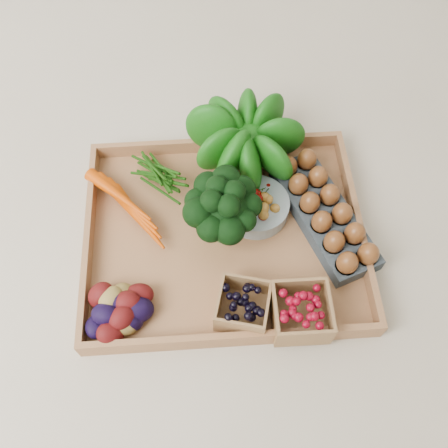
{
  "coord_description": "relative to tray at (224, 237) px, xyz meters",
  "views": [
    {
      "loc": [
        -0.03,
        -0.48,
        0.9
      ],
      "look_at": [
        0.0,
        0.0,
        0.06
      ],
      "focal_mm": 40.0,
      "sensor_mm": 36.0,
      "label": 1
    }
  ],
  "objects": [
    {
      "name": "tray",
      "position": [
        0.0,
        0.0,
        0.0
      ],
      "size": [
        0.55,
        0.45,
        0.01
      ],
      "primitive_type": "cube",
      "color": "#A67145",
      "rests_on": "ground"
    },
    {
      "name": "ground",
      "position": [
        0.0,
        0.0,
        -0.01
      ],
      "size": [
        4.0,
        4.0,
        0.0
      ],
      "primitive_type": "plane",
      "color": "beige",
      "rests_on": "ground"
    },
    {
      "name": "lettuce",
      "position": [
        0.06,
        0.19,
        0.09
      ],
      "size": [
        0.17,
        0.17,
        0.17
      ],
      "primitive_type": "sphere",
      "color": "#0D4B0B",
      "rests_on": "tray"
    },
    {
      "name": "punnet_raspberry",
      "position": [
        0.13,
        -0.19,
        0.04
      ],
      "size": [
        0.1,
        0.1,
        0.07
      ],
      "primitive_type": "cube",
      "rotation": [
        0.0,
        0.0,
        -0.01
      ],
      "color": "maroon",
      "rests_on": "tray"
    },
    {
      "name": "egg_carton",
      "position": [
        0.2,
        0.02,
        0.02
      ],
      "size": [
        0.19,
        0.31,
        0.03
      ],
      "primitive_type": "cube",
      "rotation": [
        0.0,
        0.0,
        0.35
      ],
      "color": "#353D43",
      "rests_on": "tray"
    },
    {
      "name": "punnet_blackberry",
      "position": [
        0.02,
        -0.17,
        0.04
      ],
      "size": [
        0.11,
        0.11,
        0.06
      ],
      "primitive_type": "cube",
      "rotation": [
        0.0,
        0.0,
        -0.26
      ],
      "color": "black",
      "rests_on": "tray"
    },
    {
      "name": "potatoes",
      "position": [
        -0.2,
        -0.16,
        0.05
      ],
      "size": [
        0.14,
        0.14,
        0.08
      ],
      "primitive_type": null,
      "color": "#430A0B",
      "rests_on": "tray"
    },
    {
      "name": "carrots",
      "position": [
        -0.19,
        0.07,
        0.03
      ],
      "size": [
        0.19,
        0.14,
        0.05
      ],
      "primitive_type": null,
      "color": "#C94101",
      "rests_on": "tray"
    },
    {
      "name": "broccoli",
      "position": [
        -0.0,
        0.0,
        0.07
      ],
      "size": [
        0.15,
        0.15,
        0.12
      ],
      "primitive_type": null,
      "color": "black",
      "rests_on": "tray"
    },
    {
      "name": "cherry_bowl",
      "position": [
        0.07,
        0.05,
        0.03
      ],
      "size": [
        0.14,
        0.14,
        0.04
      ],
      "primitive_type": "cylinder",
      "color": "#8C9EA5",
      "rests_on": "tray"
    }
  ]
}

